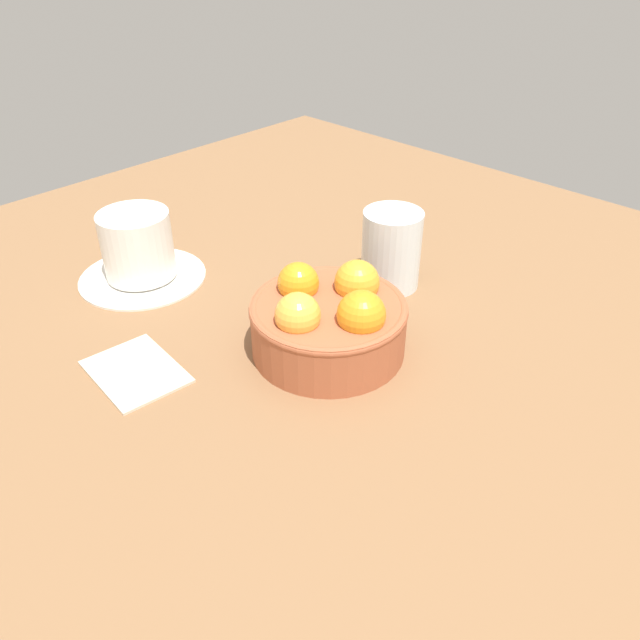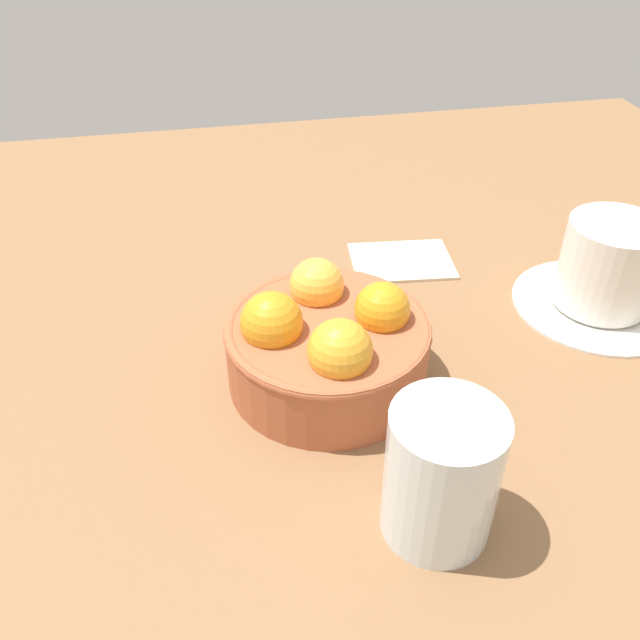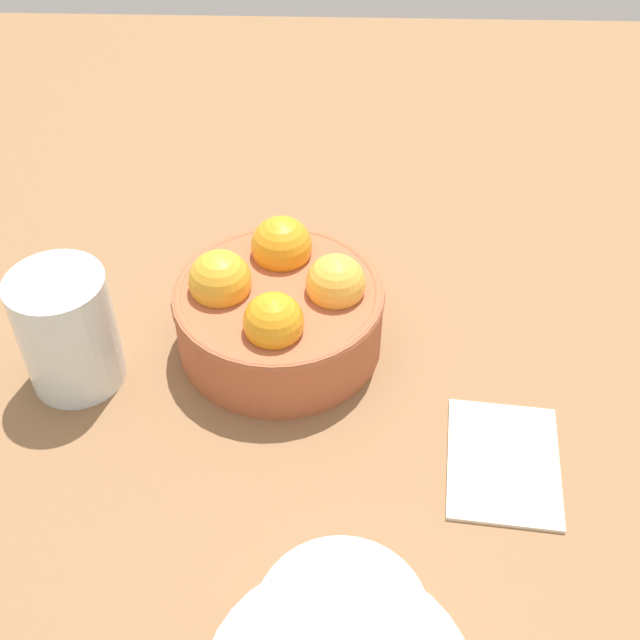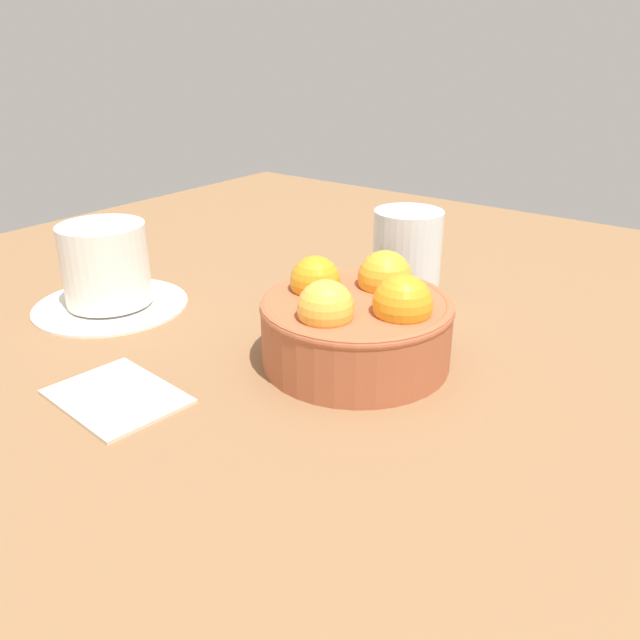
{
  "view_description": "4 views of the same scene",
  "coord_description": "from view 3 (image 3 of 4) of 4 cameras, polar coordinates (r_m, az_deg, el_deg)",
  "views": [
    {
      "loc": [
        37.13,
        -39.85,
        40.25
      ],
      "look_at": [
        1.36,
        -2.65,
        5.7
      ],
      "focal_mm": 35.97,
      "sensor_mm": 36.0,
      "label": 1
    },
    {
      "loc": [
        8.62,
        40.28,
        36.79
      ],
      "look_at": [
        0.19,
        -2.02,
        4.59
      ],
      "focal_mm": 37.59,
      "sensor_mm": 36.0,
      "label": 2
    },
    {
      "loc": [
        -46.18,
        -4.64,
        46.51
      ],
      "look_at": [
        -1.36,
        -3.19,
        3.93
      ],
      "focal_mm": 46.11,
      "sensor_mm": 36.0,
      "label": 3
    },
    {
      "loc": [
        27.34,
        -41.29,
        25.81
      ],
      "look_at": [
        -1.77,
        -2.71,
        4.39
      ],
      "focal_mm": 36.25,
      "sensor_mm": 36.0,
      "label": 4
    }
  ],
  "objects": [
    {
      "name": "ground_plane",
      "position": [
        0.67,
        -2.69,
        -2.77
      ],
      "size": [
        124.2,
        117.29,
        3.86
      ],
      "primitive_type": "cube",
      "color": "brown"
    },
    {
      "name": "terracotta_bowl",
      "position": [
        0.63,
        -2.88,
        0.87
      ],
      "size": [
        16.18,
        16.18,
        8.84
      ],
      "color": "#AD5938",
      "rests_on": "ground_plane"
    },
    {
      "name": "water_glass",
      "position": [
        0.63,
        -17.12,
        -0.71
      ],
      "size": [
        7.1,
        7.1,
        9.54
      ],
      "primitive_type": "cylinder",
      "color": "silver",
      "rests_on": "ground_plane"
    },
    {
      "name": "folded_napkin",
      "position": [
        0.59,
        12.62,
        -9.49
      ],
      "size": [
        11.06,
        8.71,
        0.6
      ],
      "primitive_type": "cube",
      "rotation": [
        0.0,
        0.0,
        -0.1
      ],
      "color": "beige",
      "rests_on": "ground_plane"
    }
  ]
}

